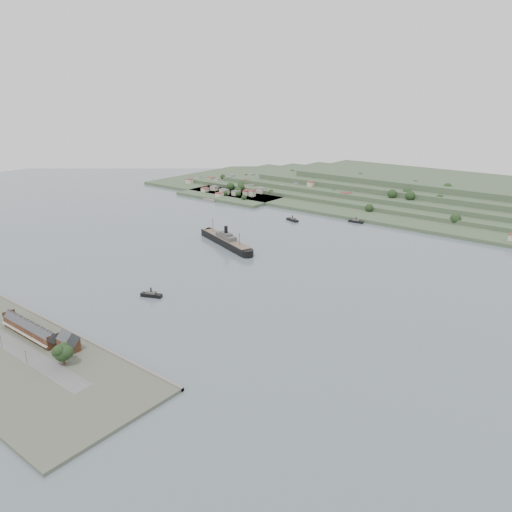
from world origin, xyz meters
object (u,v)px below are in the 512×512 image
Objects in this scene: terrace_row at (30,329)px; steamship at (224,240)px; gabled_building at (69,342)px; fig_tree at (62,352)px; tugboat at (151,295)px.

steamship is (-39.39, 229.93, -2.34)m from terrace_row.
gabled_building is 16.18m from fig_tree.
fig_tree is (88.54, -236.92, 5.85)m from steamship.
steamship is at bearing 99.72° from terrace_row.
terrace_row is 49.77m from fig_tree.
fig_tree reaches higher than terrace_row.
terrace_row is at bearing -80.28° from steamship.
terrace_row is 3.21× the size of tugboat.
gabled_building is 0.14× the size of steamship.
fig_tree is at bearing -8.09° from terrace_row.
steamship reaches higher than terrace_row.
steamship is at bearing 108.80° from gabled_building.
tugboat is at bearing 108.37° from gabled_building.
steamship is at bearing 109.07° from tugboat.
gabled_building is 1.03× the size of fig_tree.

